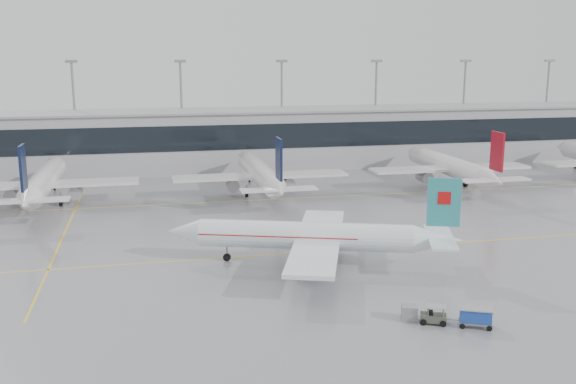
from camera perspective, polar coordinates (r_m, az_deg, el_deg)
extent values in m
plane|color=gray|center=(77.96, 1.92, -5.38)|extent=(320.00, 320.00, 0.00)
cube|color=yellow|center=(77.96, 1.92, -5.38)|extent=(120.00, 0.25, 0.01)
cube|color=yellow|center=(106.31, -2.10, -0.68)|extent=(120.00, 0.25, 0.01)
cube|color=yellow|center=(90.80, -19.29, -3.55)|extent=(0.25, 60.00, 0.01)
cube|color=#99999C|center=(136.44, -4.57, 4.64)|extent=(180.00, 15.00, 12.00)
cube|color=black|center=(128.84, -4.11, 4.90)|extent=(180.00, 0.20, 5.00)
cube|color=gray|center=(135.80, -4.61, 7.24)|extent=(182.00, 16.00, 0.40)
cylinder|color=gray|center=(141.32, -18.40, 6.37)|extent=(0.50, 0.50, 22.00)
cube|color=gray|center=(140.80, -18.71, 10.94)|extent=(2.40, 1.00, 0.60)
cylinder|color=gray|center=(140.80, -9.41, 6.79)|extent=(0.50, 0.50, 22.00)
cube|color=gray|center=(140.28, -9.57, 11.39)|extent=(2.40, 1.00, 0.60)
cylinder|color=gray|center=(143.68, -0.56, 7.05)|extent=(0.50, 0.50, 22.00)
cube|color=gray|center=(143.17, -0.57, 11.56)|extent=(2.40, 1.00, 0.60)
cylinder|color=gray|center=(149.78, 7.77, 7.14)|extent=(0.50, 0.50, 22.00)
cube|color=gray|center=(149.29, 7.89, 11.47)|extent=(2.40, 1.00, 0.60)
cylinder|color=gray|center=(158.71, 15.30, 7.10)|extent=(0.50, 0.50, 22.00)
cube|color=gray|center=(158.25, 15.53, 11.17)|extent=(2.40, 1.00, 0.60)
cylinder|color=gray|center=(170.04, 21.93, 6.95)|extent=(0.50, 0.50, 22.00)
cube|color=gray|center=(169.61, 22.23, 10.75)|extent=(2.40, 1.00, 0.60)
cylinder|color=white|center=(72.76, 1.50, -3.90)|extent=(23.79, 10.90, 3.16)
cone|color=white|center=(75.28, -9.23, -3.51)|extent=(4.82, 4.30, 3.16)
cone|color=white|center=(73.00, 13.21, -4.16)|extent=(6.33, 4.82, 3.16)
cube|color=white|center=(72.76, 2.68, -4.23)|extent=(13.30, 26.29, 0.45)
cube|color=white|center=(72.94, 13.38, -3.94)|extent=(5.94, 10.40, 0.25)
cube|color=teal|center=(72.01, 13.69, -0.90)|extent=(3.52, 1.51, 5.39)
cylinder|color=#96959E|center=(68.67, 1.96, -6.53)|extent=(4.09, 3.17, 2.10)
cylinder|color=#96959E|center=(77.81, 2.55, -4.31)|extent=(4.09, 3.17, 2.10)
cylinder|color=gray|center=(74.72, -5.46, -5.31)|extent=(0.20, 0.20, 1.32)
cylinder|color=black|center=(74.92, -5.45, -5.79)|extent=(0.95, 0.58, 0.90)
cylinder|color=gray|center=(70.73, 3.33, -6.19)|extent=(0.24, 0.24, 1.32)
cylinder|color=black|center=(70.94, 3.32, -6.70)|extent=(1.19, 0.79, 1.10)
cylinder|color=gray|center=(75.68, 3.56, -4.97)|extent=(0.24, 0.24, 1.32)
cylinder|color=black|center=(75.88, 3.56, -5.45)|extent=(1.19, 0.79, 1.10)
cube|color=#B70F0F|center=(71.90, 13.71, -0.50)|extent=(1.47, 0.89, 1.40)
cube|color=#B70F0F|center=(73.03, -0.85, -3.67)|extent=(18.05, 8.93, 0.12)
cylinder|color=silver|center=(110.02, -20.85, 0.99)|extent=(3.59, 27.36, 3.59)
cone|color=silver|center=(125.34, -19.86, 2.31)|extent=(3.59, 4.00, 3.59)
cone|color=silver|center=(94.06, -22.23, -0.87)|extent=(3.59, 5.60, 3.59)
cube|color=silver|center=(108.64, -20.94, 0.63)|extent=(29.64, 5.00, 0.45)
cube|color=silver|center=(93.81, -22.26, -0.72)|extent=(11.40, 2.80, 0.25)
cube|color=black|center=(92.80, -22.50, 2.00)|extent=(0.35, 3.60, 6.12)
cylinder|color=#96959E|center=(110.22, -23.31, -0.20)|extent=(2.10, 3.60, 2.10)
cylinder|color=#96959E|center=(108.79, -18.35, 0.03)|extent=(2.10, 3.60, 2.10)
cylinder|color=gray|center=(120.88, -20.06, 0.72)|extent=(0.20, 0.20, 1.56)
cylinder|color=black|center=(121.03, -20.03, 0.36)|extent=(0.30, 0.90, 0.90)
cylinder|color=gray|center=(108.49, -22.29, -0.60)|extent=(0.24, 0.24, 1.56)
cylinder|color=black|center=(108.65, -22.26, -1.00)|extent=(0.45, 1.10, 1.10)
cylinder|color=gray|center=(107.70, -19.57, -0.49)|extent=(0.24, 0.24, 1.56)
cylinder|color=black|center=(107.86, -19.54, -0.89)|extent=(0.45, 1.10, 1.10)
cylinder|color=silver|center=(110.39, -2.59, 1.79)|extent=(3.59, 27.36, 3.59)
cone|color=silver|center=(125.65, -3.83, 3.02)|extent=(3.59, 4.00, 3.59)
cone|color=silver|center=(94.49, -0.86, 0.08)|extent=(3.59, 5.60, 3.59)
cube|color=silver|center=(109.00, -2.45, 1.45)|extent=(29.64, 5.00, 0.45)
cube|color=silver|center=(94.24, -0.83, 0.24)|extent=(11.40, 2.80, 0.25)
cube|color=black|center=(93.23, -0.82, 2.96)|extent=(0.35, 3.60, 6.12)
cylinder|color=#96959E|center=(109.06, -4.97, 0.62)|extent=(2.10, 3.60, 2.10)
cylinder|color=#96959E|center=(110.69, -0.04, 0.83)|extent=(2.10, 3.60, 2.10)
cylinder|color=gray|center=(121.21, -3.45, 1.46)|extent=(0.20, 0.20, 1.56)
cylinder|color=black|center=(121.36, -3.45, 1.10)|extent=(0.30, 0.90, 0.90)
cylinder|color=gray|center=(108.02, -3.70, 0.22)|extent=(0.24, 0.24, 1.56)
cylinder|color=black|center=(108.18, -3.70, -0.18)|extent=(0.45, 1.10, 1.10)
cylinder|color=gray|center=(108.91, -1.00, 0.34)|extent=(0.24, 0.24, 1.56)
cylinder|color=black|center=(109.07, -1.00, -0.06)|extent=(0.45, 1.10, 1.10)
cylinder|color=silver|center=(121.31, 13.94, 2.37)|extent=(3.59, 27.36, 3.59)
cone|color=silver|center=(135.35, 11.01, 3.46)|extent=(3.59, 4.00, 3.59)
cone|color=silver|center=(107.04, 17.82, 0.91)|extent=(3.59, 5.60, 3.59)
cube|color=silver|center=(120.05, 14.24, 2.07)|extent=(29.64, 5.00, 0.45)
cube|color=silver|center=(106.82, 17.89, 1.05)|extent=(11.40, 2.80, 0.25)
cube|color=maroon|center=(105.93, 18.10, 3.45)|extent=(0.35, 3.60, 6.12)
cylinder|color=#96959E|center=(118.69, 12.02, 1.33)|extent=(2.10, 3.60, 2.10)
cylinder|color=#96959E|center=(122.95, 16.10, 1.48)|extent=(2.10, 3.60, 2.10)
cylinder|color=gray|center=(131.23, 11.83, 2.03)|extent=(0.20, 0.20, 1.56)
cylinder|color=black|center=(131.37, 11.81, 1.70)|extent=(0.30, 0.90, 0.90)
cylinder|color=gray|center=(118.39, 13.28, 0.96)|extent=(0.24, 0.24, 1.56)
cylinder|color=black|center=(118.53, 13.26, 0.59)|extent=(0.45, 1.10, 1.10)
cylinder|color=gray|center=(120.72, 15.51, 1.05)|extent=(0.24, 0.24, 1.56)
cylinder|color=black|center=(120.86, 15.49, 0.69)|extent=(0.45, 1.10, 1.10)
cone|color=silver|center=(152.64, 23.18, 3.66)|extent=(3.59, 4.00, 3.59)
cylinder|color=gray|center=(149.01, 24.21, 2.39)|extent=(0.20, 0.20, 1.56)
cylinder|color=black|center=(149.12, 24.18, 2.10)|extent=(0.30, 0.90, 0.90)
cube|color=#43493C|center=(59.29, 12.79, -10.85)|extent=(2.56, 2.04, 0.66)
cube|color=gray|center=(58.89, 13.02, -9.87)|extent=(2.13, 1.85, 0.06)
cube|color=black|center=(59.13, 12.53, -10.46)|extent=(0.74, 0.88, 0.38)
cylinder|color=gray|center=(59.39, 14.45, -10.95)|extent=(1.06, 0.53, 0.08)
cylinder|color=gray|center=(58.55, 12.36, -10.43)|extent=(0.08, 0.08, 0.85)
cylinder|color=gray|center=(59.51, 12.35, -10.06)|extent=(0.08, 0.08, 0.85)
cylinder|color=gray|center=(58.60, 13.66, -10.48)|extent=(0.08, 0.08, 0.85)
cylinder|color=gray|center=(59.56, 13.64, -10.10)|extent=(0.08, 0.08, 0.85)
cylinder|color=black|center=(58.80, 11.94, -11.26)|extent=(0.59, 0.40, 0.56)
cylinder|color=black|center=(59.93, 11.94, -10.80)|extent=(0.59, 0.40, 0.56)
cylinder|color=black|center=(58.85, 13.62, -11.32)|extent=(0.59, 0.40, 0.56)
cylinder|color=black|center=(59.98, 13.59, -10.86)|extent=(0.59, 0.40, 0.56)
cube|color=gray|center=(59.55, 16.31, -11.04)|extent=(3.17, 2.46, 0.17)
cube|color=#1C40A4|center=(59.30, 16.35, -10.45)|extent=(2.96, 2.29, 1.13)
cube|color=gray|center=(59.07, 16.38, -9.90)|extent=(3.21, 2.54, 0.09)
cylinder|color=black|center=(58.88, 15.23, -11.44)|extent=(0.50, 0.35, 0.47)
cylinder|color=black|center=(60.18, 15.15, -10.92)|extent=(0.50, 0.35, 0.47)
cylinder|color=black|center=(59.08, 17.47, -11.50)|extent=(0.50, 0.35, 0.47)
cylinder|color=black|center=(60.38, 17.34, -10.97)|extent=(0.50, 0.35, 0.47)
cube|color=gray|center=(59.50, 10.73, -10.50)|extent=(1.67, 1.61, 1.37)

